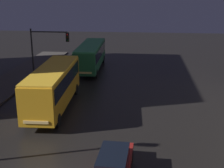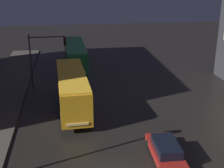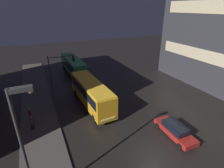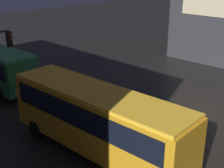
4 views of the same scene
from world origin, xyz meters
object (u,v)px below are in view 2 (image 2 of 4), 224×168
bus_near (72,87)px  car_taxi (166,151)px  bus_far (75,53)px  traffic_light_main (44,50)px

bus_near → car_taxi: bearing=119.5°
car_taxi → bus_near: bearing=-56.0°
bus_far → traffic_light_main: (-3.46, -6.29, 1.98)m
bus_far → bus_near: bearing=85.3°
car_taxi → traffic_light_main: 18.66m
bus_near → bus_far: size_ratio=0.97×
car_taxi → traffic_light_main: size_ratio=0.86×
bus_near → traffic_light_main: 7.71m
bus_near → car_taxi: bus_near is taller
bus_near → traffic_light_main: traffic_light_main is taller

